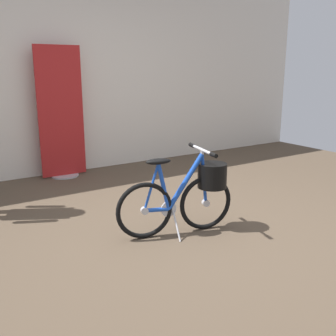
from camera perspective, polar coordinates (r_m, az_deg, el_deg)
The scene contains 4 objects.
ground_plane at distance 3.47m, azimuth 3.56°, elevation -9.94°, with size 8.39×8.39×0.00m, color brown.
back_wall at distance 5.66m, azimuth -13.83°, elevation 15.29°, with size 8.39×0.10×3.12m, color silver.
floor_banner_stand at distance 5.36m, azimuth -15.25°, elevation 6.80°, with size 0.60×0.36×1.71m.
folding_bike_foreground at distance 3.45m, azimuth 3.16°, elevation -3.48°, with size 1.06×0.52×0.76m.
Camera 1 is at (-1.90, -2.54, 1.43)m, focal length 41.91 mm.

